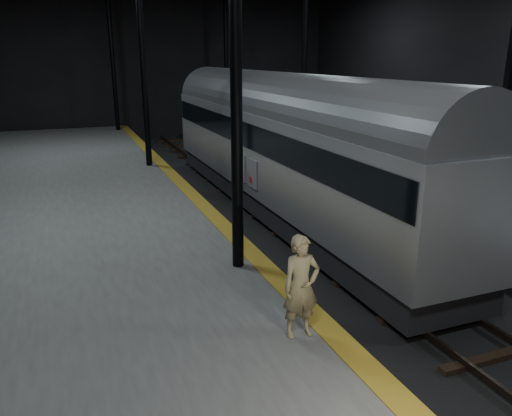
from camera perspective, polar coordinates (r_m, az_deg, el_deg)
ground at (r=16.94m, az=5.66°, el=-2.72°), size 44.00×44.00×0.00m
platform_left at (r=15.09m, az=-20.69°, el=-4.26°), size 9.00×43.80×1.00m
platform_right at (r=21.16m, az=24.15°, el=1.28°), size 9.00×43.80×1.00m
tactile_strip at (r=15.47m, az=-5.04°, el=-0.69°), size 0.50×43.80×0.01m
track at (r=16.91m, az=5.66°, el=-2.50°), size 2.40×43.00×0.24m
train at (r=18.18m, az=2.74°, el=7.88°), size 2.83×18.87×5.04m
woman at (r=8.63m, az=5.17°, el=-8.95°), size 0.68×0.45×1.84m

